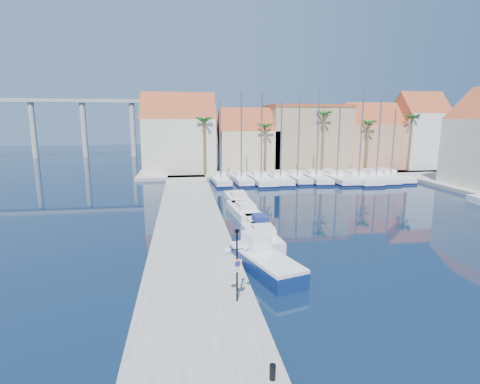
# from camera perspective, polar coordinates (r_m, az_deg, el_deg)

# --- Properties ---
(ground) EXTENTS (260.00, 260.00, 0.00)m
(ground) POSITION_cam_1_polar(r_m,az_deg,el_deg) (22.95, 17.10, -13.85)
(ground) COLOR black
(ground) RESTS_ON ground
(quay_west) EXTENTS (6.00, 77.00, 0.50)m
(quay_west) POSITION_cam_1_polar(r_m,az_deg,el_deg) (33.43, -7.58, -5.08)
(quay_west) COLOR gray
(quay_west) RESTS_ON ground
(shore_north) EXTENTS (54.00, 16.00, 0.50)m
(shore_north) POSITION_cam_1_polar(r_m,az_deg,el_deg) (70.03, 7.53, 3.37)
(shore_north) COLOR gray
(shore_north) RESTS_ON ground
(lamp_post) EXTENTS (1.25, 0.54, 3.76)m
(lamp_post) POSITION_cam_1_polar(r_m,az_deg,el_deg) (18.54, -0.46, -9.50)
(lamp_post) COLOR black
(lamp_post) RESTS_ON quay_west
(bollard) EXTENTS (0.23, 0.23, 0.57)m
(bollard) POSITION_cam_1_polar(r_m,az_deg,el_deg) (14.54, 4.98, -25.67)
(bollard) COLOR black
(bollard) RESTS_ON quay_west
(fishing_boat) EXTENTS (3.88, 6.73, 2.24)m
(fishing_boat) POSITION_cam_1_polar(r_m,az_deg,el_deg) (23.98, 3.69, -10.32)
(fishing_boat) COLOR navy
(fishing_boat) RESTS_ON ground
(motorboat_west_0) EXTENTS (2.36, 6.29, 1.40)m
(motorboat_west_0) POSITION_cam_1_polar(r_m,az_deg,el_deg) (29.44, 3.32, -6.71)
(motorboat_west_0) COLOR white
(motorboat_west_0) RESTS_ON ground
(motorboat_west_1) EXTENTS (1.76, 5.20, 1.40)m
(motorboat_west_1) POSITION_cam_1_polar(r_m,az_deg,el_deg) (32.75, 2.93, -4.86)
(motorboat_west_1) COLOR white
(motorboat_west_1) RESTS_ON ground
(motorboat_west_2) EXTENTS (2.78, 7.09, 1.40)m
(motorboat_west_2) POSITION_cam_1_polar(r_m,az_deg,el_deg) (37.46, 0.64, -2.81)
(motorboat_west_2) COLOR white
(motorboat_west_2) RESTS_ON ground
(motorboat_west_3) EXTENTS (2.35, 6.97, 1.40)m
(motorboat_west_3) POSITION_cam_1_polar(r_m,az_deg,el_deg) (42.92, -0.36, -1.02)
(motorboat_west_3) COLOR white
(motorboat_west_3) RESTS_ON ground
(sailboat_0) EXTENTS (2.71, 8.69, 11.83)m
(sailboat_0) POSITION_cam_1_polar(r_m,az_deg,el_deg) (55.94, -3.05, 1.89)
(sailboat_0) COLOR white
(sailboat_0) RESTS_ON ground
(sailboat_1) EXTENTS (2.72, 8.80, 13.45)m
(sailboat_1) POSITION_cam_1_polar(r_m,az_deg,el_deg) (56.44, 0.11, 2.01)
(sailboat_1) COLOR white
(sailboat_1) RESTS_ON ground
(sailboat_2) EXTENTS (3.19, 10.87, 13.39)m
(sailboat_2) POSITION_cam_1_polar(r_m,az_deg,el_deg) (56.82, 3.08, 2.02)
(sailboat_2) COLOR white
(sailboat_2) RESTS_ON ground
(sailboat_3) EXTENTS (3.28, 10.12, 11.88)m
(sailboat_3) POSITION_cam_1_polar(r_m,az_deg,el_deg) (57.48, 6.06, 2.07)
(sailboat_3) COLOR white
(sailboat_3) RESTS_ON ground
(sailboat_4) EXTENTS (2.48, 8.78, 12.02)m
(sailboat_4) POSITION_cam_1_polar(r_m,az_deg,el_deg) (58.36, 8.59, 2.16)
(sailboat_4) COLOR white
(sailboat_4) RESTS_ON ground
(sailboat_5) EXTENTS (3.05, 10.15, 13.60)m
(sailboat_5) POSITION_cam_1_polar(r_m,az_deg,el_deg) (59.31, 11.37, 2.21)
(sailboat_5) COLOR white
(sailboat_5) RESTS_ON ground
(sailboat_6) EXTENTS (3.34, 11.47, 11.16)m
(sailboat_6) POSITION_cam_1_polar(r_m,az_deg,el_deg) (60.07, 14.28, 2.15)
(sailboat_6) COLOR white
(sailboat_6) RESTS_ON ground
(sailboat_7) EXTENTS (3.34, 11.68, 13.56)m
(sailboat_7) POSITION_cam_1_polar(r_m,az_deg,el_deg) (60.71, 17.35, 2.10)
(sailboat_7) COLOR white
(sailboat_7) RESTS_ON ground
(sailboat_8) EXTENTS (3.19, 11.11, 13.36)m
(sailboat_8) POSITION_cam_1_polar(r_m,az_deg,el_deg) (62.39, 19.76, 2.18)
(sailboat_8) COLOR white
(sailboat_8) RESTS_ON ground
(sailboat_9) EXTENTS (3.20, 11.07, 11.11)m
(sailboat_9) POSITION_cam_1_polar(r_m,az_deg,el_deg) (64.29, 21.70, 2.27)
(sailboat_9) COLOR white
(sailboat_9) RESTS_ON ground
(building_0) EXTENTS (12.30, 9.00, 13.50)m
(building_0) POSITION_cam_1_polar(r_m,az_deg,el_deg) (65.70, -9.26, 8.32)
(building_0) COLOR beige
(building_0) RESTS_ON shore_north
(building_1) EXTENTS (10.30, 8.00, 11.00)m
(building_1) POSITION_cam_1_polar(r_m,az_deg,el_deg) (66.76, 1.21, 7.44)
(building_1) COLOR beige
(building_1) RESTS_ON shore_north
(building_2) EXTENTS (14.20, 10.20, 11.50)m
(building_2) POSITION_cam_1_polar(r_m,az_deg,el_deg) (70.40, 10.02, 8.25)
(building_2) COLOR #9D8460
(building_2) RESTS_ON shore_north
(building_3) EXTENTS (10.30, 8.00, 12.00)m
(building_3) POSITION_cam_1_polar(r_m,az_deg,el_deg) (74.23, 19.15, 7.64)
(building_3) COLOR tan
(building_3) RESTS_ON shore_north
(building_4) EXTENTS (8.30, 8.00, 14.00)m
(building_4) POSITION_cam_1_polar(r_m,az_deg,el_deg) (77.94, 25.47, 8.13)
(building_4) COLOR silver
(building_4) RESTS_ON shore_north
(palm_0) EXTENTS (2.60, 2.60, 10.15)m
(palm_0) POSITION_cam_1_polar(r_m,az_deg,el_deg) (60.73, -5.52, 10.61)
(palm_0) COLOR brown
(palm_0) RESTS_ON shore_north
(palm_1) EXTENTS (2.60, 2.60, 9.15)m
(palm_1) POSITION_cam_1_polar(r_m,az_deg,el_deg) (62.13, 3.88, 9.77)
(palm_1) COLOR brown
(palm_1) RESTS_ON shore_north
(palm_2) EXTENTS (2.60, 2.60, 11.15)m
(palm_2) POSITION_cam_1_polar(r_m,az_deg,el_deg) (65.02, 12.70, 11.25)
(palm_2) COLOR brown
(palm_2) RESTS_ON shore_north
(palm_3) EXTENTS (2.60, 2.60, 9.65)m
(palm_3) POSITION_cam_1_polar(r_m,az_deg,el_deg) (68.33, 19.00, 9.72)
(palm_3) COLOR brown
(palm_3) RESTS_ON shore_north
(palm_4) EXTENTS (2.60, 2.60, 10.65)m
(palm_4) POSITION_cam_1_polar(r_m,az_deg,el_deg) (72.36, 24.76, 10.10)
(palm_4) COLOR brown
(palm_4) RESTS_ON shore_north
(viaduct) EXTENTS (48.00, 2.20, 14.45)m
(viaduct) POSITION_cam_1_polar(r_m,az_deg,el_deg) (104.89, -25.55, 10.40)
(viaduct) COLOR #9E9E99
(viaduct) RESTS_ON ground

